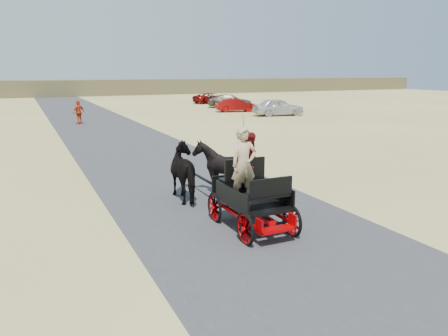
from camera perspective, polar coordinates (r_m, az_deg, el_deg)
name	(u,v)px	position (r m, az deg, el deg)	size (l,w,h in m)	color
ground	(233,215)	(11.84, 1.24, -6.19)	(140.00, 140.00, 0.00)	tan
road	(233,215)	(11.84, 1.24, -6.16)	(6.00, 140.00, 0.01)	#38383A
ridge_far	(54,88)	(72.27, -21.33, 9.68)	(140.00, 6.00, 2.40)	brown
carriage	(251,214)	(10.82, 3.60, -6.03)	(1.30, 2.40, 0.72)	black
horse_left	(188,172)	(13.11, -4.77, -0.51)	(0.91, 2.01, 1.70)	black
horse_right	(221,168)	(13.51, -0.39, -0.06)	(1.37, 1.54, 1.70)	black
driver_man	(244,164)	(10.44, 2.60, 0.47)	(0.66, 0.43, 1.80)	tan
passenger_woman	(251,163)	(11.17, 3.56, 0.67)	(0.77, 0.60, 1.58)	#660C0F
pedestrian	(79,112)	(33.57, -18.44, 6.92)	(1.01, 0.42, 1.73)	red
car_a	(278,107)	(38.29, 7.09, 7.91)	(1.76, 4.38, 1.49)	silver
car_b	(236,105)	(41.70, 1.57, 8.22)	(1.33, 3.82, 1.26)	maroon
car_c	(230,101)	(46.33, 0.80, 8.72)	(1.90, 4.67, 1.36)	brown
car_d	(212,98)	(52.55, -1.62, 9.11)	(2.05, 4.45, 1.24)	maroon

